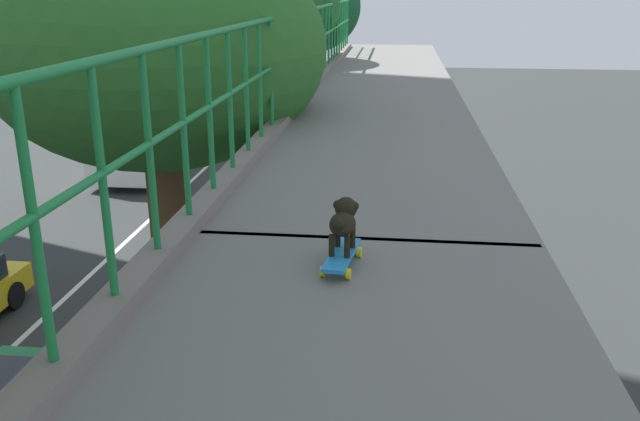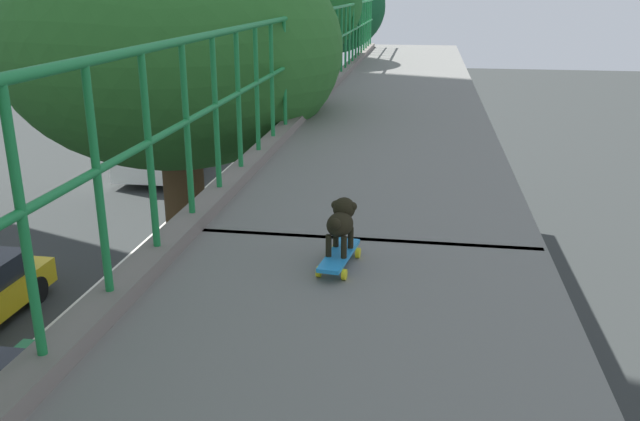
{
  "view_description": "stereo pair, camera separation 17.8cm",
  "coord_description": "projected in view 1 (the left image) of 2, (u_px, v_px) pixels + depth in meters",
  "views": [
    {
      "loc": [
        1.18,
        -3.0,
        7.03
      ],
      "look_at": [
        0.71,
        1.1,
        5.63
      ],
      "focal_mm": 37.08,
      "sensor_mm": 36.0,
      "label": 1
    },
    {
      "loc": [
        1.35,
        -2.98,
        7.03
      ],
      "look_at": [
        0.71,
        1.1,
        5.63
      ],
      "focal_mm": 37.08,
      "sensor_mm": 36.0,
      "label": 2
    }
  ],
  "objects": [
    {
      "name": "overpass_deck",
      "position": [
        342.0,
        368.0,
        3.45
      ],
      "size": [
        2.5,
        34.99,
        0.52
      ],
      "color": "slate",
      "rests_on": "bridge_pier"
    },
    {
      "name": "green_railing",
      "position": [
        111.0,
        257.0,
        3.4
      ],
      "size": [
        0.2,
        33.24,
        1.32
      ],
      "color": "slate",
      "rests_on": "overpass_deck"
    },
    {
      "name": "city_bus",
      "position": [
        162.0,
        115.0,
        27.8
      ],
      "size": [
        2.51,
        10.24,
        3.42
      ],
      "color": "white",
      "rests_on": "ground"
    },
    {
      "name": "roadside_tree_mid",
      "position": [
        157.0,
        56.0,
        8.97
      ],
      "size": [
        4.62,
        4.62,
        7.86
      ],
      "color": "#4C361F",
      "rests_on": "ground"
    },
    {
      "name": "roadside_tree_far",
      "position": [
        256.0,
        7.0,
        14.89
      ],
      "size": [
        3.83,
        3.83,
        8.06
      ],
      "color": "brown",
      "rests_on": "ground"
    },
    {
      "name": "roadside_tree_farthest",
      "position": [
        307.0,
        11.0,
        22.94
      ],
      "size": [
        3.76,
        3.76,
        7.99
      ],
      "color": "brown",
      "rests_on": "ground"
    },
    {
      "name": "toy_skateboard",
      "position": [
        342.0,
        256.0,
        4.04
      ],
      "size": [
        0.23,
        0.55,
        0.09
      ],
      "color": "#238DDA",
      "rests_on": "overpass_deck"
    },
    {
      "name": "small_dog",
      "position": [
        344.0,
        220.0,
        4.02
      ],
      "size": [
        0.19,
        0.34,
        0.32
      ],
      "color": "black",
      "rests_on": "toy_skateboard"
    }
  ]
}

